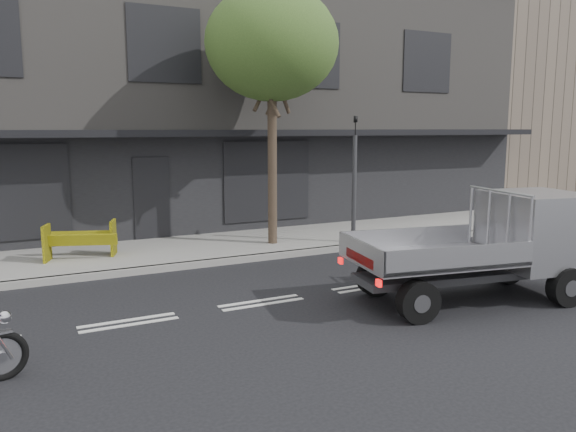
{
  "coord_description": "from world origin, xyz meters",
  "views": [
    {
      "loc": [
        -4.03,
        -9.12,
        3.18
      ],
      "look_at": [
        0.8,
        0.5,
        1.49
      ],
      "focal_mm": 35.0,
      "sensor_mm": 36.0,
      "label": 1
    }
  ],
  "objects_px": {
    "flatbed_ute": "(518,235)",
    "construction_barrier": "(82,241)",
    "street_tree": "(272,45)",
    "traffic_light_pole": "(354,186)"
  },
  "relations": [
    {
      "from": "flatbed_ute",
      "to": "construction_barrier",
      "type": "relative_size",
      "value": 2.96
    },
    {
      "from": "construction_barrier",
      "to": "flatbed_ute",
      "type": "bearing_deg",
      "value": -40.9
    },
    {
      "from": "street_tree",
      "to": "flatbed_ute",
      "type": "height_order",
      "value": "street_tree"
    },
    {
      "from": "street_tree",
      "to": "flatbed_ute",
      "type": "bearing_deg",
      "value": -68.68
    },
    {
      "from": "street_tree",
      "to": "construction_barrier",
      "type": "height_order",
      "value": "street_tree"
    },
    {
      "from": "street_tree",
      "to": "traffic_light_pole",
      "type": "distance_m",
      "value": 4.23
    },
    {
      "from": "traffic_light_pole",
      "to": "flatbed_ute",
      "type": "relative_size",
      "value": 0.74
    },
    {
      "from": "traffic_light_pole",
      "to": "flatbed_ute",
      "type": "distance_m",
      "value": 5.15
    },
    {
      "from": "street_tree",
      "to": "construction_barrier",
      "type": "xyz_separation_m",
      "value": [
        -4.78,
        0.19,
        -4.68
      ]
    },
    {
      "from": "flatbed_ute",
      "to": "construction_barrier",
      "type": "bearing_deg",
      "value": 148.68
    }
  ]
}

